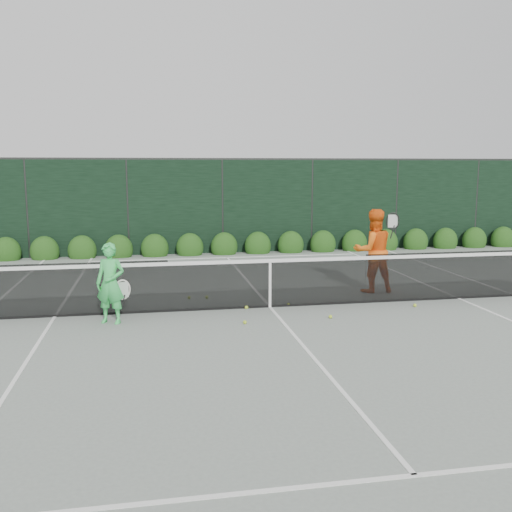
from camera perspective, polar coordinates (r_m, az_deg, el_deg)
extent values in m
plane|color=slate|center=(11.44, 1.40, -5.15)|extent=(80.00, 80.00, 0.00)
cube|color=black|center=(11.26, -20.04, -3.28)|extent=(4.40, 0.01, 1.02)
cube|color=black|center=(11.34, 1.41, -2.80)|extent=(4.00, 0.01, 0.96)
cube|color=black|center=(12.86, 20.06, -1.82)|extent=(4.40, 0.01, 1.02)
cube|color=white|center=(11.25, 1.42, -0.48)|extent=(12.80, 0.03, 0.07)
cube|color=black|center=(11.44, 1.40, -5.05)|extent=(12.80, 0.02, 0.04)
cube|color=white|center=(11.34, 1.41, -2.91)|extent=(0.05, 0.03, 0.91)
imported|color=#3DD05E|center=(10.49, -14.36, -2.66)|extent=(0.62, 0.52, 1.45)
torus|color=silver|center=(10.61, -13.22, -3.30)|extent=(0.30, 0.12, 0.30)
cylinder|color=black|center=(10.66, -13.17, -4.56)|extent=(0.10, 0.03, 0.30)
imported|color=orange|center=(12.94, 11.64, 0.51)|extent=(0.91, 0.71, 1.86)
torus|color=black|center=(12.82, 13.52, 3.42)|extent=(0.30, 0.08, 0.30)
cylinder|color=black|center=(12.84, 13.48, 2.36)|extent=(0.10, 0.03, 0.30)
cube|color=white|center=(11.36, -19.48, -5.75)|extent=(0.06, 23.77, 0.01)
cube|color=white|center=(12.91, 19.61, -4.02)|extent=(0.06, 23.77, 0.01)
cube|color=white|center=(23.03, -4.70, 1.96)|extent=(11.03, 0.06, 0.01)
cube|color=white|center=(17.63, -2.88, -0.15)|extent=(8.23, 0.06, 0.01)
cube|color=white|center=(5.73, 15.57, -20.38)|extent=(8.23, 0.06, 0.01)
cube|color=white|center=(11.44, 1.40, -5.12)|extent=(0.06, 12.80, 0.01)
cube|color=black|center=(18.55, -3.37, 4.94)|extent=(32.00, 0.06, 3.00)
cube|color=#262826|center=(18.51, -3.42, 9.67)|extent=(32.00, 0.06, 0.06)
cylinder|color=#262826|center=(18.78, -21.91, 4.36)|extent=(0.08, 0.08, 3.00)
cylinder|color=#262826|center=(18.42, -12.70, 4.71)|extent=(0.08, 0.08, 3.00)
cylinder|color=#262826|center=(18.55, -3.37, 4.94)|extent=(0.08, 0.08, 3.00)
cylinder|color=#262826|center=(19.15, 5.60, 5.04)|extent=(0.08, 0.08, 3.00)
cylinder|color=#262826|center=(20.19, 13.85, 5.02)|extent=(0.08, 0.08, 3.00)
cylinder|color=#262826|center=(21.59, 21.15, 4.92)|extent=(0.08, 0.08, 3.00)
ellipsoid|color=#16390F|center=(18.69, -23.70, 0.33)|extent=(0.86, 0.65, 0.94)
ellipsoid|color=#16390F|center=(18.47, -20.38, 0.43)|extent=(0.86, 0.65, 0.94)
ellipsoid|color=#16390F|center=(18.31, -16.99, 0.53)|extent=(0.86, 0.65, 0.94)
ellipsoid|color=#16390F|center=(18.22, -13.55, 0.63)|extent=(0.86, 0.65, 0.94)
ellipsoid|color=#16390F|center=(18.19, -10.09, 0.73)|extent=(0.86, 0.65, 0.94)
ellipsoid|color=#16390F|center=(18.23, -6.63, 0.83)|extent=(0.86, 0.65, 0.94)
ellipsoid|color=#16390F|center=(18.34, -3.20, 0.92)|extent=(0.86, 0.65, 0.94)
ellipsoid|color=#16390F|center=(18.50, 0.18, 1.01)|extent=(0.86, 0.65, 0.94)
ellipsoid|color=#16390F|center=(18.74, 3.49, 1.09)|extent=(0.86, 0.65, 0.94)
ellipsoid|color=#16390F|center=(19.03, 6.70, 1.17)|extent=(0.86, 0.65, 0.94)
ellipsoid|color=#16390F|center=(19.38, 9.81, 1.24)|extent=(0.86, 0.65, 0.94)
ellipsoid|color=#16390F|center=(19.79, 12.80, 1.30)|extent=(0.86, 0.65, 0.94)
ellipsoid|color=#16390F|center=(20.25, 15.67, 1.36)|extent=(0.86, 0.65, 0.94)
ellipsoid|color=#16390F|center=(20.76, 18.40, 1.41)|extent=(0.86, 0.65, 0.94)
ellipsoid|color=#16390F|center=(21.31, 20.99, 1.46)|extent=(0.86, 0.65, 0.94)
ellipsoid|color=#16390F|center=(21.90, 23.45, 1.50)|extent=(0.86, 0.65, 0.94)
sphere|color=#B9D52F|center=(10.25, -1.12, -6.63)|extent=(0.07, 0.07, 0.07)
sphere|color=#B9D52F|center=(11.90, 15.61, -4.77)|extent=(0.07, 0.07, 0.07)
sphere|color=#B9D52F|center=(12.20, -6.72, -4.16)|extent=(0.07, 0.07, 0.07)
sphere|color=#B9D52F|center=(12.21, -4.95, -4.12)|extent=(0.07, 0.07, 0.07)
sphere|color=#B9D52F|center=(11.30, -0.96, -5.16)|extent=(0.07, 0.07, 0.07)
sphere|color=#B9D52F|center=(10.70, 7.46, -6.03)|extent=(0.07, 0.07, 0.07)
sphere|color=#B9D52F|center=(11.55, 3.26, -4.86)|extent=(0.07, 0.07, 0.07)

